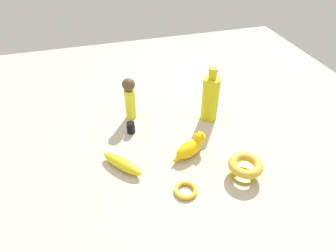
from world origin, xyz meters
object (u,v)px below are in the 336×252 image
(cat_figurine, at_px, (191,147))
(bottle_tall, at_px, (210,98))
(bowl, at_px, (245,166))
(banana, at_px, (122,164))
(nail_polish_jar, at_px, (131,128))
(person_figure_adult, at_px, (130,97))
(bangle, at_px, (186,190))

(cat_figurine, xyz_separation_m, bottle_tall, (0.19, -0.15, 0.06))
(bowl, bearing_deg, cat_figurine, 43.24)
(cat_figurine, height_order, banana, cat_figurine)
(nail_polish_jar, bearing_deg, person_figure_adult, -11.15)
(person_figure_adult, distance_m, banana, 0.31)
(cat_figurine, height_order, bangle, cat_figurine)
(bowl, relative_size, bottle_tall, 0.49)
(person_figure_adult, relative_size, bangle, 2.42)
(bowl, bearing_deg, bangle, 93.98)
(nail_polish_jar, distance_m, bangle, 0.36)
(banana, relative_size, bangle, 2.24)
(cat_figurine, distance_m, banana, 0.25)
(banana, bearing_deg, person_figure_adult, 125.21)
(banana, bearing_deg, bowl, 31.15)
(banana, bearing_deg, bangle, 9.53)
(banana, bearing_deg, bottle_tall, 77.44)
(cat_figurine, xyz_separation_m, nail_polish_jar, (0.19, 0.19, -0.01))
(person_figure_adult, distance_m, bowl, 0.53)
(banana, bearing_deg, nail_polish_jar, 122.47)
(banana, xyz_separation_m, bottle_tall, (0.19, -0.40, 0.08))
(cat_figurine, bearing_deg, bowl, -136.76)
(nail_polish_jar, relative_size, bangle, 0.60)
(cat_figurine, bearing_deg, person_figure_adult, 30.36)
(person_figure_adult, relative_size, banana, 1.08)
(cat_figurine, distance_m, person_figure_adult, 0.34)
(bottle_tall, bearing_deg, banana, 115.75)
(banana, bearing_deg, cat_figurine, 51.83)
(nail_polish_jar, height_order, bangle, nail_polish_jar)
(cat_figurine, distance_m, bottle_tall, 0.25)
(bangle, bearing_deg, cat_figurine, -24.70)
(banana, distance_m, bowl, 0.42)
(bowl, bearing_deg, bottle_tall, -1.42)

